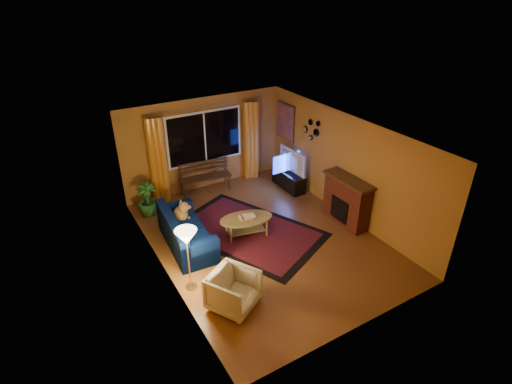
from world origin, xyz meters
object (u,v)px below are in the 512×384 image
armchair (233,289)px  coffee_table (246,226)px  floor_lamp (189,260)px  tv_console (289,180)px  bench (206,184)px  sofa (187,230)px

armchair → coffee_table: armchair is taller
floor_lamp → armchair: bearing=-60.7°
armchair → tv_console: armchair is taller
bench → sofa: (-1.38, -2.06, 0.17)m
sofa → tv_console: size_ratio=1.66×
sofa → armchair: armchair is taller
bench → coffee_table: 2.37m
sofa → floor_lamp: size_ratio=1.48×
sofa → tv_console: sofa is taller
floor_lamp → coffee_table: (1.77, 1.01, -0.42)m
sofa → tv_console: 3.61m
coffee_table → sofa: bearing=166.9°
floor_lamp → coffee_table: size_ratio=1.06×
bench → tv_console: (2.05, -0.97, 0.03)m
sofa → bench: bearing=60.4°
armchair → floor_lamp: 0.99m
bench → armchair: (-1.37, -4.21, 0.18)m
coffee_table → floor_lamp: bearing=-150.4°
armchair → sofa: bearing=60.2°
sofa → floor_lamp: floor_lamp is taller
floor_lamp → tv_console: bearing=31.7°
tv_console → coffee_table: bearing=-146.0°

